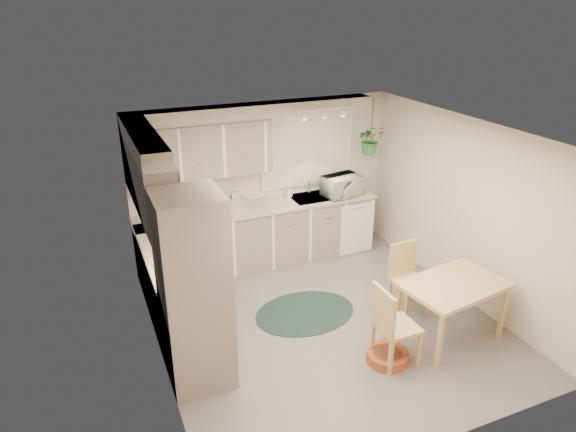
{
  "coord_description": "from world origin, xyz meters",
  "views": [
    {
      "loc": [
        -2.53,
        -4.79,
        3.75
      ],
      "look_at": [
        -0.27,
        0.55,
        1.28
      ],
      "focal_mm": 32.0,
      "sensor_mm": 36.0,
      "label": 1
    }
  ],
  "objects_px": {
    "chair_back": "(411,280)",
    "braided_rug": "(305,313)",
    "chair_left": "(397,324)",
    "pet_bed": "(387,356)",
    "microwave": "(342,184)",
    "dining_table": "(450,310)"
  },
  "relations": [
    {
      "from": "chair_left",
      "to": "chair_back",
      "type": "relative_size",
      "value": 1.04
    },
    {
      "from": "chair_back",
      "to": "microwave",
      "type": "xyz_separation_m",
      "value": [
        0.01,
        1.89,
        0.68
      ]
    },
    {
      "from": "chair_back",
      "to": "chair_left",
      "type": "bearing_deg",
      "value": 43.35
    },
    {
      "from": "chair_left",
      "to": "pet_bed",
      "type": "bearing_deg",
      "value": -105.96
    },
    {
      "from": "chair_left",
      "to": "chair_back",
      "type": "xyz_separation_m",
      "value": [
        0.72,
        0.76,
        -0.02
      ]
    },
    {
      "from": "dining_table",
      "to": "chair_left",
      "type": "bearing_deg",
      "value": -171.76
    },
    {
      "from": "dining_table",
      "to": "chair_back",
      "type": "distance_m",
      "value": 0.66
    },
    {
      "from": "dining_table",
      "to": "pet_bed",
      "type": "height_order",
      "value": "dining_table"
    },
    {
      "from": "microwave",
      "to": "chair_back",
      "type": "bearing_deg",
      "value": -100.22
    },
    {
      "from": "dining_table",
      "to": "chair_back",
      "type": "bearing_deg",
      "value": 100.27
    },
    {
      "from": "braided_rug",
      "to": "chair_back",
      "type": "bearing_deg",
      "value": -20.63
    },
    {
      "from": "braided_rug",
      "to": "microwave",
      "type": "relative_size",
      "value": 2.32
    },
    {
      "from": "pet_bed",
      "to": "dining_table",
      "type": "bearing_deg",
      "value": 6.26
    },
    {
      "from": "chair_back",
      "to": "pet_bed",
      "type": "distance_m",
      "value": 1.16
    },
    {
      "from": "chair_left",
      "to": "pet_bed",
      "type": "xyz_separation_m",
      "value": [
        -0.08,
        0.02,
        -0.42
      ]
    },
    {
      "from": "microwave",
      "to": "chair_left",
      "type": "bearing_deg",
      "value": -115.29
    },
    {
      "from": "braided_rug",
      "to": "pet_bed",
      "type": "relative_size",
      "value": 2.8
    },
    {
      "from": "pet_bed",
      "to": "braided_rug",
      "type": "bearing_deg",
      "value": 110.62
    },
    {
      "from": "chair_left",
      "to": "pet_bed",
      "type": "relative_size",
      "value": 2.01
    },
    {
      "from": "chair_back",
      "to": "braided_rug",
      "type": "xyz_separation_m",
      "value": [
        -1.25,
        0.47,
        -0.45
      ]
    },
    {
      "from": "dining_table",
      "to": "chair_left",
      "type": "xyz_separation_m",
      "value": [
        -0.84,
        -0.12,
        0.11
      ]
    },
    {
      "from": "braided_rug",
      "to": "microwave",
      "type": "bearing_deg",
      "value": 48.43
    }
  ]
}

